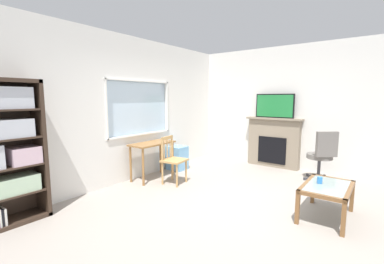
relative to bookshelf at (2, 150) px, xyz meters
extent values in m
cube|color=#9E9389|center=(2.22, -2.06, -0.99)|extent=(6.51, 5.61, 0.02)
cube|color=silver|center=(2.22, 0.24, -0.55)|extent=(5.51, 0.12, 0.87)
cube|color=silver|center=(2.22, 0.24, 1.41)|extent=(5.51, 0.12, 0.82)
cube|color=silver|center=(0.57, 0.24, 0.44)|extent=(2.20, 0.12, 1.11)
cube|color=silver|center=(4.12, 0.24, 0.44)|extent=(1.72, 0.12, 1.11)
cube|color=silver|center=(2.46, 0.25, 0.44)|extent=(1.59, 0.02, 1.11)
cube|color=white|center=(2.46, 0.18, -0.10)|extent=(1.65, 0.06, 0.03)
cube|color=white|center=(2.46, 0.18, 0.98)|extent=(1.65, 0.06, 0.03)
cube|color=white|center=(1.66, 0.18, 0.44)|extent=(0.03, 0.06, 1.11)
cube|color=white|center=(3.26, 0.18, 0.44)|extent=(0.03, 0.06, 1.11)
cube|color=silver|center=(5.04, -2.06, 0.42)|extent=(0.12, 4.81, 2.80)
cube|color=#38281E|center=(0.44, -0.01, -0.04)|extent=(0.05, 0.38, 1.87)
cube|color=#38281E|center=(0.02, -0.01, -0.95)|extent=(0.90, 0.38, 0.05)
cube|color=#38281E|center=(0.02, -0.01, -0.59)|extent=(0.85, 0.36, 0.02)
cube|color=#38281E|center=(0.02, -0.01, -0.23)|extent=(0.85, 0.36, 0.02)
cube|color=#38281E|center=(0.02, -0.01, 0.14)|extent=(0.85, 0.36, 0.02)
cube|color=#38281E|center=(0.02, -0.01, 0.50)|extent=(0.85, 0.36, 0.02)
cube|color=#B7D6B2|center=(0.00, -0.02, -0.47)|extent=(0.72, 0.30, 0.22)
cube|color=beige|center=(0.23, -0.02, -0.10)|extent=(0.35, 0.33, 0.22)
cube|color=silver|center=(0.00, -0.02, 0.27)|extent=(0.68, 0.30, 0.23)
cube|color=white|center=(-0.07, -0.03, -0.82)|extent=(0.02, 0.28, 0.22)
cube|color=olive|center=(2.50, -0.11, -0.26)|extent=(0.93, 0.45, 0.03)
cylinder|color=olive|center=(2.08, -0.28, -0.63)|extent=(0.04, 0.04, 0.71)
cylinder|color=olive|center=(2.91, -0.28, -0.63)|extent=(0.04, 0.04, 0.71)
cylinder|color=olive|center=(2.08, 0.07, -0.63)|extent=(0.04, 0.04, 0.71)
cylinder|color=olive|center=(2.91, 0.07, -0.63)|extent=(0.04, 0.04, 0.71)
cube|color=tan|center=(2.53, -0.66, -0.53)|extent=(0.48, 0.46, 0.04)
cylinder|color=tan|center=(2.39, -0.84, -0.76)|extent=(0.04, 0.04, 0.43)
cylinder|color=tan|center=(2.73, -0.79, -0.76)|extent=(0.04, 0.04, 0.43)
cylinder|color=tan|center=(2.34, -0.52, -0.76)|extent=(0.04, 0.04, 0.43)
cylinder|color=tan|center=(2.68, -0.47, -0.76)|extent=(0.04, 0.04, 0.43)
cylinder|color=tan|center=(2.34, -0.52, -0.30)|extent=(0.04, 0.04, 0.45)
cylinder|color=tan|center=(2.68, -0.47, -0.30)|extent=(0.04, 0.04, 0.45)
cube|color=tan|center=(2.51, -0.50, -0.11)|extent=(0.36, 0.09, 0.06)
cylinder|color=tan|center=(2.41, -0.51, -0.33)|extent=(0.02, 0.02, 0.35)
cylinder|color=tan|center=(2.51, -0.50, -0.33)|extent=(0.02, 0.02, 0.35)
cylinder|color=tan|center=(2.61, -0.48, -0.33)|extent=(0.02, 0.02, 0.35)
cube|color=#72ADDB|center=(3.32, -0.06, -0.71)|extent=(0.35, 0.40, 0.53)
cube|color=gray|center=(4.89, -1.72, -0.42)|extent=(0.18, 1.19, 1.12)
cube|color=black|center=(4.80, -1.72, -0.57)|extent=(0.03, 0.65, 0.62)
cube|color=gray|center=(4.87, -1.72, 0.17)|extent=(0.26, 1.29, 0.04)
cube|color=black|center=(4.87, -1.72, 0.46)|extent=(0.05, 0.88, 0.55)
cube|color=#237F3D|center=(4.84, -1.72, 0.46)|extent=(0.01, 0.83, 0.50)
cylinder|color=slate|center=(4.43, -2.81, -0.50)|extent=(0.48, 0.48, 0.09)
cube|color=slate|center=(4.26, -2.95, -0.22)|extent=(0.32, 0.36, 0.48)
cylinder|color=#38383D|center=(4.43, -2.81, -0.74)|extent=(0.06, 0.06, 0.42)
cube|color=#38383D|center=(4.34, -2.71, -0.95)|extent=(0.21, 0.24, 0.03)
cylinder|color=#38383D|center=(4.25, -2.60, -0.95)|extent=(0.05, 0.05, 0.05)
cube|color=#38383D|center=(4.30, -2.87, -0.95)|extent=(0.27, 0.14, 0.03)
cylinder|color=#38383D|center=(4.17, -2.92, -0.95)|extent=(0.05, 0.05, 0.05)
cube|color=#38383D|center=(4.44, -2.95, -0.95)|extent=(0.06, 0.28, 0.03)
cylinder|color=#38383D|center=(4.45, -3.09, -0.95)|extent=(0.05, 0.05, 0.05)
cube|color=#38383D|center=(4.57, -2.84, -0.95)|extent=(0.28, 0.10, 0.03)
cylinder|color=#38383D|center=(4.70, -2.88, -0.95)|extent=(0.05, 0.05, 0.05)
cube|color=#38383D|center=(4.50, -2.69, -0.95)|extent=(0.18, 0.26, 0.03)
cylinder|color=#38383D|center=(4.58, -2.57, -0.95)|extent=(0.05, 0.05, 0.05)
cube|color=#8C9E99|center=(2.69, -3.25, -0.53)|extent=(0.81, 0.47, 0.02)
cube|color=brown|center=(2.69, -3.51, -0.55)|extent=(0.91, 0.05, 0.05)
cube|color=brown|center=(2.69, -2.99, -0.55)|extent=(0.91, 0.05, 0.05)
cube|color=brown|center=(2.26, -3.25, -0.55)|extent=(0.05, 0.57, 0.05)
cube|color=brown|center=(3.12, -3.25, -0.55)|extent=(0.05, 0.57, 0.05)
cube|color=brown|center=(2.26, -3.51, -0.78)|extent=(0.05, 0.05, 0.41)
cube|color=brown|center=(3.12, -3.51, -0.78)|extent=(0.05, 0.05, 0.41)
cube|color=brown|center=(2.26, -2.99, -0.78)|extent=(0.05, 0.05, 0.41)
cube|color=brown|center=(3.12, -2.99, -0.78)|extent=(0.05, 0.05, 0.41)
cylinder|color=#337FD6|center=(2.72, -3.15, -0.48)|extent=(0.07, 0.07, 0.09)
camera|label=1|loc=(-1.13, -3.83, 0.65)|focal=24.42mm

